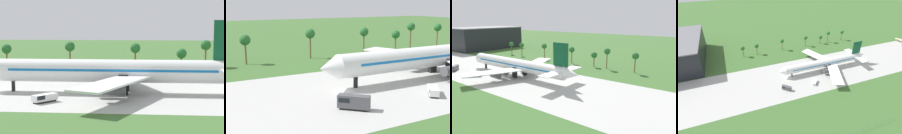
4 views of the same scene
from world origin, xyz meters
The scene contains 7 objects.
ground_plane centered at (0.00, 0.00, 0.00)m, with size 600.00×600.00×0.00m, color #3D662D.
taxiway_strip centered at (0.00, 0.00, 0.01)m, with size 320.00×44.00×0.02m.
jet_airliner centered at (31.88, 1.98, 5.55)m, with size 73.45×55.11×18.47m.
baggage_tug centered at (16.06, -12.00, 1.03)m, with size 5.37×5.91×1.86m.
fuel_truck centered at (-4.57, -11.26, 1.55)m, with size 5.87×5.79×2.90m.
terminal_building centered at (-73.20, 52.69, 9.97)m, with size 36.72×61.20×19.90m.
palm_tree_row centered at (28.13, 44.23, 8.32)m, with size 103.55×3.60×11.73m.
Camera 3 is at (114.50, -68.05, 28.34)m, focal length 35.00 mm.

